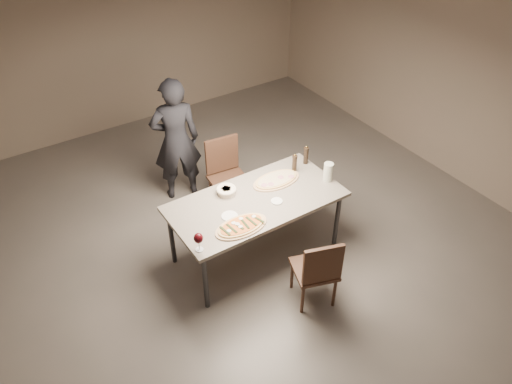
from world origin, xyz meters
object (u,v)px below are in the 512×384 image
zucchini_pizza (241,226)px  bread_basket (226,190)px  dining_table (256,204)px  pepper_mill_left (306,155)px  diner (176,140)px  carafe (328,172)px  ham_pizza (276,180)px  chair_far (226,171)px  chair_near (318,269)px

zucchini_pizza → bread_basket: (0.15, 0.53, 0.03)m
dining_table → pepper_mill_left: 0.88m
bread_basket → diner: (-0.01, 1.16, 0.00)m
carafe → ham_pizza: bearing=148.5°
zucchini_pizza → diner: diner is taller
dining_table → chair_far: bearing=79.7°
ham_pizza → pepper_mill_left: size_ratio=2.45×
ham_pizza → bread_basket: size_ratio=2.67×
chair_far → diner: size_ratio=0.57×
dining_table → zucchini_pizza: bearing=-141.8°
ham_pizza → chair_far: size_ratio=0.61×
zucchini_pizza → ham_pizza: zucchini_pizza is taller
chair_near → pepper_mill_left: bearing=76.4°
dining_table → bread_basket: 0.34m
zucchini_pizza → ham_pizza: (0.71, 0.42, -0.00)m
pepper_mill_left → chair_near: size_ratio=0.27×
pepper_mill_left → carafe: pepper_mill_left is taller
zucchini_pizza → carafe: 1.19m
carafe → chair_far: size_ratio=0.23×
pepper_mill_left → chair_far: 0.99m
bread_basket → ham_pizza: bearing=-10.5°
diner → dining_table: bearing=114.0°
dining_table → carafe: bearing=-9.5°
zucchini_pizza → chair_far: 1.30m
diner → ham_pizza: bearing=129.8°
dining_table → bread_basket: bread_basket is taller
carafe → chair_far: carafe is taller
dining_table → carafe: 0.86m
bread_basket → carafe: (1.03, -0.39, 0.06)m
dining_table → bread_basket: bearing=128.6°
zucchini_pizza → ham_pizza: 0.83m
chair_far → zucchini_pizza: bearing=72.3°
carafe → diner: size_ratio=0.13×
pepper_mill_left → diner: size_ratio=0.14×
zucchini_pizza → bread_basket: size_ratio=2.61×
bread_basket → chair_near: chair_near is taller
dining_table → carafe: size_ratio=8.45×
bread_basket → chair_far: 0.79m
carafe → chair_near: bearing=-133.2°
diner → pepper_mill_left: bearing=147.2°
pepper_mill_left → carafe: size_ratio=1.07×
bread_basket → chair_near: size_ratio=0.25×
ham_pizza → chair_near: size_ratio=0.66×
ham_pizza → carafe: bearing=-11.4°
chair_near → carafe: bearing=65.3°
zucchini_pizza → chair_far: size_ratio=0.60×
pepper_mill_left → diner: 1.57m
carafe → diner: 1.87m
bread_basket → pepper_mill_left: size_ratio=0.92×
carafe → zucchini_pizza: bearing=-173.4°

